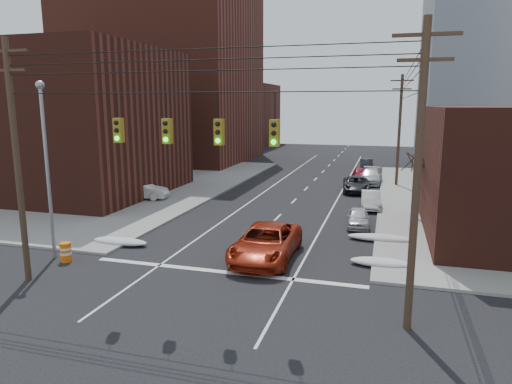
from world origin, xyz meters
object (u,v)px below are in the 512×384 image
Objects in this scene: parked_car_a at (358,218)px; lot_car_c at (78,187)px; parked_car_b at (371,200)px; parked_car_f at (366,165)px; lot_car_a at (142,190)px; parked_car_e at (360,174)px; lot_car_b at (145,180)px; lot_car_d at (119,176)px; construction_barrel at (66,252)px; parked_car_d at (371,176)px; parked_car_c at (356,184)px; red_pickup at (266,243)px.

lot_car_c is at bearing 166.67° from parked_car_a.
parked_car_b is 21.83m from parked_car_f.
lot_car_c is (-6.67, 0.39, -0.13)m from lot_car_a.
parked_car_e is 22.73m from lot_car_b.
lot_car_d reaches higher than lot_car_b.
lot_car_b reaches higher than parked_car_a.
lot_car_c is at bearing -178.75° from parked_car_b.
lot_car_c is 6.70m from lot_car_d.
construction_barrel is (6.74, -20.17, -0.27)m from lot_car_b.
lot_car_b is 1.10× the size of lot_car_c.
parked_car_d is at bearing 63.58° from construction_barrel.
lot_car_d is at bearing -162.00° from parked_car_d.
lot_car_d is (-0.06, 6.69, 0.06)m from lot_car_c.
lot_car_d is at bearing 179.68° from parked_car_c.
lot_car_b is at bearing 169.18° from parked_car_b.
lot_car_c is 18.69m from construction_barrel.
lot_car_b reaches higher than parked_car_f.
parked_car_c is at bearing 90.01° from parked_car_a.
construction_barrel is at bearing -162.00° from red_pickup.
lot_car_b reaches higher than parked_car_e.
red_pickup is at bearing -104.25° from parked_car_c.
parked_car_e is 33.63m from construction_barrel.
parked_car_a is 17.69m from parked_car_d.
red_pickup is at bearing -141.73° from lot_car_d.
lot_car_a reaches higher than parked_car_a.
parked_car_d reaches higher than parked_car_a.
parked_car_e is 28.69m from lot_car_c.
parked_car_d is at bearing -84.21° from lot_car_d.
parked_car_e is at bearing 66.70° from construction_barrel.
construction_barrel is (-13.54, -39.06, -0.16)m from parked_car_f.
lot_car_d is at bearing -10.51° from lot_car_c.
parked_car_e reaches higher than parked_car_a.
parked_car_c is 0.98× the size of parked_car_d.
lot_car_a is (-18.40, 3.49, 0.27)m from parked_car_a.
parked_car_c reaches higher than construction_barrel.
parked_car_b is 0.99× the size of parked_car_f.
parked_car_f is at bearing -56.65° from lot_car_c.
lot_car_a is 1.14× the size of lot_car_d.
parked_car_e is at bearing -79.64° from lot_car_d.
red_pickup is 1.56× the size of parked_car_b.
lot_car_b is at bearing 17.54° from lot_car_a.
lot_car_b is at bearing 152.83° from parked_car_a.
lot_car_a reaches higher than parked_car_d.
parked_car_c is 25.61m from lot_car_c.
red_pickup is 9.13m from parked_car_a.
parked_car_f is 0.89× the size of lot_car_b.
construction_barrel is at bearing -163.69° from lot_car_d.
parked_car_b is 26.15m from lot_car_d.
lot_car_c is at bearing 77.59° from lot_car_a.
parked_car_f is 34.02m from lot_car_c.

